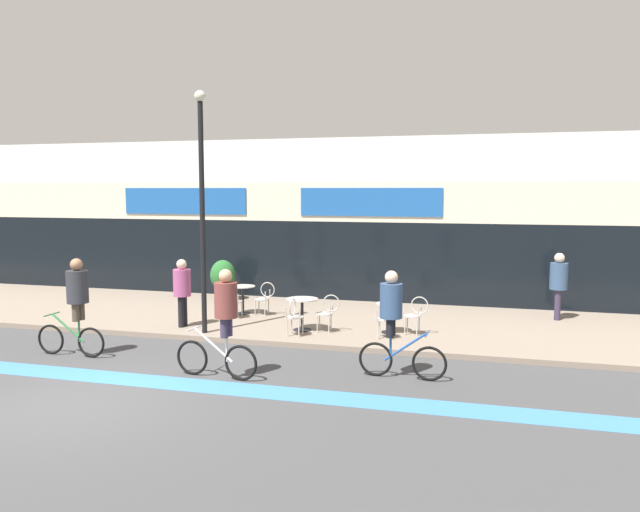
# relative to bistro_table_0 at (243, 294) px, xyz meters

# --- Properties ---
(ground_plane) EXTENTS (120.00, 120.00, 0.00)m
(ground_plane) POSITION_rel_bistro_table_0_xyz_m (-0.09, -7.21, -0.67)
(ground_plane) COLOR #424244
(sidewalk_slab) EXTENTS (40.00, 5.50, 0.12)m
(sidewalk_slab) POSITION_rel_bistro_table_0_xyz_m (-0.09, 0.04, -0.61)
(sidewalk_slab) COLOR gray
(sidewalk_slab) RESTS_ON ground
(storefront_facade) EXTENTS (40.00, 4.06, 5.04)m
(storefront_facade) POSITION_rel_bistro_table_0_xyz_m (-0.09, 4.75, 1.85)
(storefront_facade) COLOR silver
(storefront_facade) RESTS_ON ground
(bike_lane_stripe) EXTENTS (36.00, 0.70, 0.01)m
(bike_lane_stripe) POSITION_rel_bistro_table_0_xyz_m (-0.09, -5.69, -0.66)
(bike_lane_stripe) COLOR #3D7AB7
(bike_lane_stripe) RESTS_ON ground
(bistro_table_0) EXTENTS (0.68, 0.68, 0.77)m
(bistro_table_0) POSITION_rel_bistro_table_0_xyz_m (0.00, 0.00, 0.00)
(bistro_table_0) COLOR black
(bistro_table_0) RESTS_ON sidewalk_slab
(bistro_table_1) EXTENTS (0.78, 0.78, 0.77)m
(bistro_table_1) POSITION_rel_bistro_table_0_xyz_m (2.15, -1.48, 0.01)
(bistro_table_1) COLOR black
(bistro_table_1) RESTS_ON sidewalk_slab
(bistro_table_2) EXTENTS (0.62, 0.62, 0.71)m
(bistro_table_2) POSITION_rel_bistro_table_0_xyz_m (4.19, -1.18, -0.05)
(bistro_table_2) COLOR black
(bistro_table_2) RESTS_ON sidewalk_slab
(cafe_chair_0_near) EXTENTS (0.41, 0.58, 0.90)m
(cafe_chair_0_near) POSITION_rel_bistro_table_0_xyz_m (-0.00, -0.63, -0.03)
(cafe_chair_0_near) COLOR #B7B2AD
(cafe_chair_0_near) RESTS_ON sidewalk_slab
(cafe_chair_0_side) EXTENTS (0.58, 0.40, 0.90)m
(cafe_chair_0_side) POSITION_rel_bistro_table_0_xyz_m (0.63, -0.00, -0.03)
(cafe_chair_0_side) COLOR #B7B2AD
(cafe_chair_0_side) RESTS_ON sidewalk_slab
(cafe_chair_1_near) EXTENTS (0.41, 0.58, 0.90)m
(cafe_chair_1_near) POSITION_rel_bistro_table_0_xyz_m (2.14, -2.11, -0.03)
(cafe_chair_1_near) COLOR #B7B2AD
(cafe_chair_1_near) RESTS_ON sidewalk_slab
(cafe_chair_1_side) EXTENTS (0.59, 0.43, 0.90)m
(cafe_chair_1_side) POSITION_rel_bistro_table_0_xyz_m (2.77, -1.48, -0.03)
(cafe_chair_1_side) COLOR #B7B2AD
(cafe_chair_1_side) RESTS_ON sidewalk_slab
(cafe_chair_2_near) EXTENTS (0.42, 0.58, 0.90)m
(cafe_chair_2_near) POSITION_rel_bistro_table_0_xyz_m (4.20, -1.80, -0.03)
(cafe_chair_2_near) COLOR #B7B2AD
(cafe_chair_2_near) RESTS_ON sidewalk_slab
(cafe_chair_2_side) EXTENTS (0.59, 0.43, 0.90)m
(cafe_chair_2_side) POSITION_rel_bistro_table_0_xyz_m (4.82, -1.18, -0.03)
(cafe_chair_2_side) COLOR #B7B2AD
(cafe_chair_2_side) RESTS_ON sidewalk_slab
(planter_pot) EXTENTS (0.77, 0.77, 1.23)m
(planter_pot) POSITION_rel_bistro_table_0_xyz_m (-1.40, 1.81, 0.14)
(planter_pot) COLOR #232326
(planter_pot) RESTS_ON sidewalk_slab
(lamp_post) EXTENTS (0.26, 0.26, 5.62)m
(lamp_post) POSITION_rel_bistro_table_0_xyz_m (-0.01, -2.34, 2.67)
(lamp_post) COLOR black
(lamp_post) RESTS_ON sidewalk_slab
(cyclist_0) EXTENTS (1.64, 0.48, 2.08)m
(cyclist_0) POSITION_rel_bistro_table_0_xyz_m (-1.83, -4.57, 0.56)
(cyclist_0) COLOR black
(cyclist_0) RESTS_ON ground
(cyclist_1) EXTENTS (1.65, 0.48, 2.01)m
(cyclist_1) POSITION_rel_bistro_table_0_xyz_m (4.78, -4.28, 0.50)
(cyclist_1) COLOR black
(cyclist_1) RESTS_ON ground
(cyclist_2) EXTENTS (1.70, 0.53, 2.05)m
(cyclist_2) POSITION_rel_bistro_table_0_xyz_m (1.77, -5.17, 0.52)
(cyclist_2) COLOR black
(cyclist_2) RESTS_ON ground
(pedestrian_near_end) EXTENTS (0.49, 0.49, 1.74)m
(pedestrian_near_end) POSITION_rel_bistro_table_0_xyz_m (8.18, 1.51, 0.49)
(pedestrian_near_end) COLOR #382D47
(pedestrian_near_end) RESTS_ON sidewalk_slab
(pedestrian_far_end) EXTENTS (0.44, 0.44, 1.67)m
(pedestrian_far_end) POSITION_rel_bistro_table_0_xyz_m (-0.83, -1.86, 0.45)
(pedestrian_far_end) COLOR black
(pedestrian_far_end) RESTS_ON sidewalk_slab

